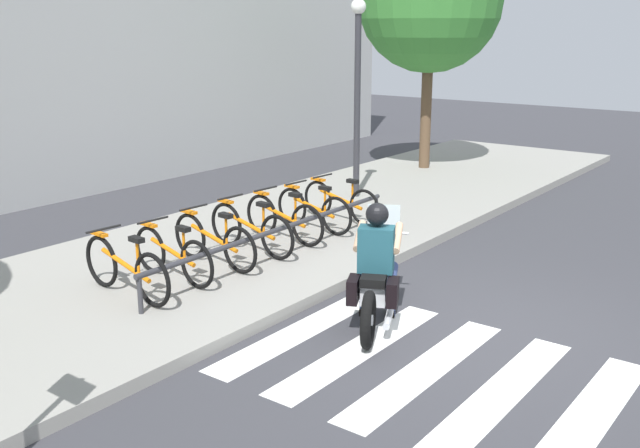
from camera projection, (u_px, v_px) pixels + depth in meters
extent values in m
plane|color=#38383D|center=(476.00, 332.00, 8.20)|extent=(48.00, 48.00, 0.00)
cube|color=gray|center=(214.00, 258.00, 10.59)|extent=(24.00, 4.40, 0.15)
cube|color=white|center=(587.00, 420.00, 6.37)|extent=(2.80, 0.40, 0.01)
cube|color=white|center=(501.00, 393.00, 6.83)|extent=(2.80, 0.40, 0.01)
cube|color=white|center=(426.00, 370.00, 7.30)|extent=(2.80, 0.40, 0.01)
cube|color=white|center=(360.00, 349.00, 7.76)|extent=(2.80, 0.40, 0.01)
cube|color=white|center=(301.00, 331.00, 8.23)|extent=(2.80, 0.40, 0.01)
torus|color=black|center=(384.00, 272.00, 9.25)|extent=(0.62, 0.38, 0.64)
cylinder|color=silver|center=(384.00, 272.00, 9.25)|extent=(0.15, 0.14, 0.11)
torus|color=black|center=(368.00, 320.00, 7.73)|extent=(0.62, 0.38, 0.64)
cylinder|color=silver|center=(368.00, 320.00, 7.73)|extent=(0.15, 0.14, 0.11)
cube|color=silver|center=(377.00, 282.00, 8.45)|extent=(0.91, 0.64, 0.28)
ellipsoid|color=black|center=(379.00, 259.00, 8.60)|extent=(0.59, 0.48, 0.22)
cube|color=black|center=(375.00, 276.00, 8.20)|extent=(0.63, 0.50, 0.10)
cube|color=black|center=(353.00, 290.00, 8.10)|extent=(0.34, 0.25, 0.28)
cube|color=black|center=(393.00, 292.00, 8.02)|extent=(0.34, 0.25, 0.28)
cylinder|color=silver|center=(383.00, 232.00, 8.94)|extent=(0.30, 0.57, 0.03)
sphere|color=white|center=(385.00, 243.00, 9.20)|extent=(0.18, 0.18, 0.18)
cube|color=silver|center=(384.00, 217.00, 8.93)|extent=(0.21, 0.38, 0.32)
cylinder|color=silver|center=(390.00, 313.00, 8.24)|extent=(0.75, 0.42, 0.08)
cube|color=#1E4C59|center=(376.00, 249.00, 8.19)|extent=(0.41, 0.47, 0.52)
sphere|color=black|center=(377.00, 214.00, 8.11)|extent=(0.26, 0.26, 0.26)
cylinder|color=tan|center=(360.00, 236.00, 8.43)|extent=(0.51, 0.31, 0.26)
cylinder|color=tan|center=(398.00, 238.00, 8.35)|extent=(0.51, 0.31, 0.26)
cylinder|color=navy|center=(363.00, 274.00, 8.45)|extent=(0.46, 0.32, 0.24)
cylinder|color=navy|center=(364.00, 296.00, 8.65)|extent=(0.11, 0.11, 0.47)
cube|color=black|center=(364.00, 310.00, 8.74)|extent=(0.26, 0.20, 0.08)
cylinder|color=navy|center=(391.00, 276.00, 8.40)|extent=(0.46, 0.32, 0.24)
cylinder|color=navy|center=(391.00, 298.00, 8.59)|extent=(0.11, 0.11, 0.47)
cube|color=black|center=(391.00, 312.00, 8.68)|extent=(0.26, 0.20, 0.08)
torus|color=black|center=(102.00, 261.00, 9.10)|extent=(0.10, 0.67, 0.67)
torus|color=black|center=(152.00, 280.00, 8.43)|extent=(0.10, 0.67, 0.67)
cylinder|color=orange|center=(126.00, 265.00, 8.75)|extent=(0.13, 0.94, 0.26)
cylinder|color=orange|center=(138.00, 256.00, 8.54)|extent=(0.04, 0.04, 0.41)
cube|color=black|center=(136.00, 239.00, 8.48)|extent=(0.11, 0.21, 0.06)
cylinder|color=black|center=(104.00, 229.00, 8.92)|extent=(0.48, 0.07, 0.03)
cube|color=orange|center=(99.00, 234.00, 9.01)|extent=(0.10, 0.29, 0.04)
torus|color=black|center=(150.00, 249.00, 9.65)|extent=(0.10, 0.63, 0.63)
torus|color=black|center=(197.00, 264.00, 9.04)|extent=(0.10, 0.63, 0.63)
cylinder|color=orange|center=(173.00, 252.00, 9.33)|extent=(0.12, 0.86, 0.24)
cylinder|color=orange|center=(184.00, 243.00, 9.13)|extent=(0.04, 0.04, 0.39)
cube|color=black|center=(183.00, 229.00, 9.08)|extent=(0.11, 0.21, 0.06)
cylinder|color=black|center=(153.00, 220.00, 9.48)|extent=(0.48, 0.07, 0.03)
cube|color=orange|center=(149.00, 225.00, 9.56)|extent=(0.10, 0.29, 0.04)
torus|color=black|center=(190.00, 236.00, 10.25)|extent=(0.10, 0.65, 0.65)
torus|color=black|center=(240.00, 250.00, 9.59)|extent=(0.10, 0.65, 0.65)
cylinder|color=orange|center=(214.00, 238.00, 9.90)|extent=(0.13, 0.92, 0.25)
cylinder|color=orange|center=(226.00, 230.00, 9.70)|extent=(0.04, 0.04, 0.40)
cube|color=black|center=(226.00, 215.00, 9.64)|extent=(0.11, 0.21, 0.06)
cylinder|color=black|center=(193.00, 207.00, 10.07)|extent=(0.48, 0.07, 0.03)
cube|color=orange|center=(189.00, 212.00, 10.16)|extent=(0.10, 0.29, 0.04)
torus|color=black|center=(226.00, 224.00, 10.83)|extent=(0.10, 0.65, 0.65)
torus|color=black|center=(277.00, 237.00, 10.16)|extent=(0.10, 0.65, 0.65)
cylinder|color=orange|center=(251.00, 226.00, 10.48)|extent=(0.13, 0.95, 0.26)
cylinder|color=orange|center=(264.00, 218.00, 10.26)|extent=(0.04, 0.04, 0.40)
cube|color=black|center=(263.00, 204.00, 10.21)|extent=(0.11, 0.21, 0.06)
cylinder|color=black|center=(230.00, 197.00, 10.65)|extent=(0.48, 0.07, 0.03)
cube|color=orange|center=(226.00, 201.00, 10.74)|extent=(0.10, 0.29, 0.04)
torus|color=black|center=(262.00, 215.00, 11.38)|extent=(0.10, 0.65, 0.65)
torus|color=black|center=(307.00, 226.00, 10.76)|extent=(0.10, 0.65, 0.65)
cylinder|color=orange|center=(284.00, 216.00, 11.05)|extent=(0.13, 0.87, 0.24)
cylinder|color=orange|center=(295.00, 208.00, 10.85)|extent=(0.04, 0.04, 0.40)
cube|color=black|center=(295.00, 195.00, 10.80)|extent=(0.11, 0.21, 0.06)
cylinder|color=black|center=(266.00, 189.00, 11.20)|extent=(0.48, 0.07, 0.03)
cube|color=orange|center=(261.00, 193.00, 11.29)|extent=(0.10, 0.29, 0.04)
torus|color=black|center=(292.00, 206.00, 11.95)|extent=(0.10, 0.63, 0.62)
torus|color=black|center=(336.00, 216.00, 11.34)|extent=(0.10, 0.63, 0.62)
cylinder|color=orange|center=(314.00, 207.00, 11.63)|extent=(0.12, 0.85, 0.24)
cylinder|color=orange|center=(325.00, 200.00, 11.44)|extent=(0.04, 0.04, 0.38)
cube|color=black|center=(325.00, 188.00, 11.39)|extent=(0.11, 0.21, 0.06)
cylinder|color=black|center=(296.00, 183.00, 11.78)|extent=(0.48, 0.07, 0.03)
cube|color=orange|center=(292.00, 186.00, 11.86)|extent=(0.10, 0.29, 0.04)
torus|color=black|center=(318.00, 198.00, 12.55)|extent=(0.10, 0.62, 0.61)
torus|color=black|center=(364.00, 208.00, 11.90)|extent=(0.10, 0.62, 0.61)
cylinder|color=orange|center=(341.00, 199.00, 12.21)|extent=(0.13, 0.91, 0.25)
cylinder|color=orange|center=(353.00, 192.00, 12.01)|extent=(0.04, 0.04, 0.38)
cube|color=black|center=(353.00, 181.00, 11.96)|extent=(0.11, 0.21, 0.06)
cylinder|color=black|center=(323.00, 176.00, 12.38)|extent=(0.48, 0.07, 0.03)
cube|color=orange|center=(318.00, 179.00, 12.46)|extent=(0.10, 0.29, 0.04)
cylinder|color=#333338|center=(280.00, 229.00, 10.14)|extent=(5.08, 0.07, 0.07)
cylinder|color=#333338|center=(140.00, 295.00, 8.29)|extent=(0.06, 0.06, 0.45)
cylinder|color=#333338|center=(376.00, 210.00, 12.12)|extent=(0.06, 0.06, 0.45)
cylinder|color=#2D2D33|center=(357.00, 112.00, 13.66)|extent=(0.12, 0.12, 3.56)
sphere|color=white|center=(358.00, 7.00, 13.16)|extent=(0.28, 0.28, 0.28)
cylinder|color=brown|center=(426.00, 114.00, 16.62)|extent=(0.24, 0.24, 2.79)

